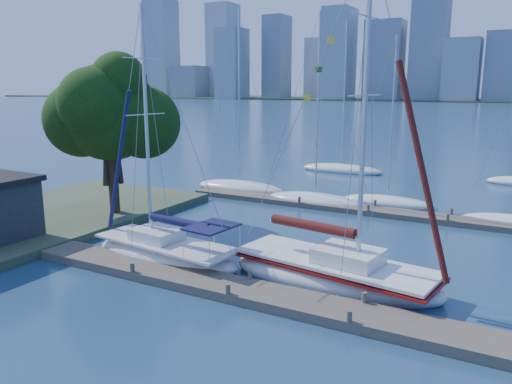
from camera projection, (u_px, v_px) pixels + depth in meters
The scene contains 11 objects.
ground at pixel (239, 295), 20.70m from camera, with size 700.00×700.00×0.00m, color #17344B.
near_dock at pixel (239, 290), 20.66m from camera, with size 26.00×2.00×0.40m, color brown.
far_dock at pixel (386, 213), 33.46m from camera, with size 30.00×1.80×0.36m, color brown.
shore at pixel (30, 221), 31.20m from camera, with size 12.00×22.00×0.50m, color #38472D.
tree at pixel (109, 110), 30.94m from camera, with size 8.11×7.39×10.52m.
sailboat_navy at pixel (165, 241), 24.57m from camera, with size 8.59×3.65×12.82m.
sailboat_maroon at pixel (335, 261), 21.60m from camera, with size 9.87×4.48×14.55m.
bg_boat_0 at pixel (240, 187), 41.22m from camera, with size 8.34×4.62×14.91m.
bg_boat_1 at pixel (315, 200), 36.54m from camera, with size 7.84×3.71×13.93m.
bg_boat_2 at pixel (388, 202), 36.35m from camera, with size 6.89×4.18×12.25m.
bg_boat_6 at pixel (342, 169), 50.37m from camera, with size 8.63×5.08×15.01m.
Camera 1 is at (9.89, -16.66, 8.49)m, focal length 35.00 mm.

